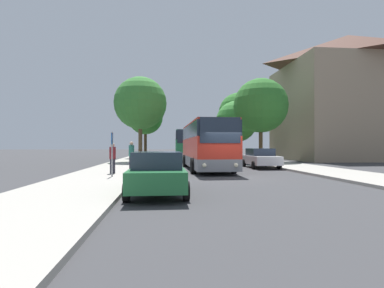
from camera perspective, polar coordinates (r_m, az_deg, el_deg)
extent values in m
plane|color=#38383A|center=(16.97, 6.84, -6.23)|extent=(300.00, 300.00, 0.00)
cube|color=#A39E93|center=(16.93, -17.13, -5.98)|extent=(4.00, 120.00, 0.15)
cube|color=#A39E93|center=(19.67, 27.28, -5.17)|extent=(4.00, 120.00, 0.15)
cube|color=gray|center=(43.41, 27.63, 5.30)|extent=(16.05, 13.24, 12.02)
pyramid|color=#513328|center=(44.91, 27.59, 15.51)|extent=(16.05, 13.24, 3.97)
cube|color=gray|center=(21.98, 2.64, -3.27)|extent=(2.69, 10.55, 0.70)
cube|color=red|center=(21.96, 2.64, -0.64)|extent=(2.69, 10.55, 1.32)
cube|color=#232D3D|center=(21.98, 2.64, 2.32)|extent=(2.72, 10.34, 0.95)
cube|color=red|center=(22.01, 2.64, 3.71)|extent=(2.64, 10.34, 0.12)
cube|color=#232D3D|center=(16.77, 5.40, 2.66)|extent=(2.31, 0.09, 1.45)
sphere|color=#F4EAC1|center=(16.61, 2.37, -4.08)|extent=(0.24, 0.24, 0.24)
sphere|color=#F4EAC1|center=(16.96, 8.40, -4.00)|extent=(0.24, 0.24, 0.24)
cylinder|color=black|center=(18.70, 0.23, -4.16)|extent=(0.31, 1.00, 1.00)
cylinder|color=black|center=(19.15, 7.89, -4.07)|extent=(0.31, 1.00, 1.00)
cylinder|color=black|center=(24.97, -1.38, -3.22)|extent=(0.31, 1.00, 1.00)
cylinder|color=black|center=(25.31, 4.43, -3.18)|extent=(0.31, 1.00, 1.00)
cube|color=silver|center=(36.60, -1.16, -2.13)|extent=(2.84, 10.25, 0.70)
cube|color=#23844C|center=(36.59, -1.16, -0.43)|extent=(2.84, 10.25, 1.47)
cube|color=#232D3D|center=(36.61, -1.16, 1.46)|extent=(2.86, 10.05, 0.95)
cube|color=#23844C|center=(36.63, -1.16, 2.30)|extent=(2.78, 10.04, 0.12)
cube|color=#232D3D|center=(31.49, -0.75, 1.49)|extent=(2.28, 0.13, 1.45)
sphere|color=#F4EAC1|center=(31.44, -2.36, -2.35)|extent=(0.24, 0.24, 0.24)
sphere|color=#F4EAC1|center=(31.53, 0.86, -2.35)|extent=(0.24, 0.24, 0.24)
cylinder|color=black|center=(33.52, -3.09, -2.50)|extent=(0.33, 1.01, 1.00)
cylinder|color=black|center=(33.64, 1.22, -2.50)|extent=(0.33, 1.01, 1.00)
cylinder|color=black|center=(39.63, -3.18, -2.18)|extent=(0.33, 1.01, 1.00)
cylinder|color=black|center=(39.73, 0.47, -2.18)|extent=(0.33, 1.01, 1.00)
cube|color=#236B38|center=(10.76, -6.61, -6.21)|extent=(1.86, 4.32, 0.65)
cube|color=#232D3D|center=(10.54, -6.63, -3.03)|extent=(1.63, 2.25, 0.56)
cylinder|color=black|center=(12.17, -10.89, -7.06)|extent=(0.20, 0.62, 0.62)
cylinder|color=black|center=(12.15, -2.11, -7.08)|extent=(0.20, 0.62, 0.62)
cylinder|color=black|center=(9.54, -12.38, -8.91)|extent=(0.20, 0.62, 0.62)
cylinder|color=black|center=(9.50, -1.12, -8.95)|extent=(0.20, 0.62, 0.62)
cube|color=silver|center=(24.29, 12.93, -2.96)|extent=(2.02, 4.68, 0.66)
cube|color=#232D3D|center=(24.45, 12.80, -1.49)|extent=(1.75, 2.44, 0.57)
cylinder|color=black|center=(23.26, 16.28, -3.88)|extent=(0.21, 0.62, 0.62)
cylinder|color=black|center=(22.65, 11.67, -3.98)|extent=(0.21, 0.62, 0.62)
cylinder|color=black|center=(25.97, 14.03, -3.52)|extent=(0.21, 0.62, 0.62)
cylinder|color=black|center=(25.43, 9.87, -3.59)|extent=(0.21, 0.62, 0.62)
cylinder|color=gray|center=(16.02, -14.98, -1.89)|extent=(0.08, 0.08, 2.31)
cube|color=#1E56A3|center=(16.02, -14.97, 0.98)|extent=(0.03, 0.45, 0.60)
cylinder|color=#23232D|center=(20.27, -11.46, -3.59)|extent=(0.30, 0.30, 0.89)
cylinder|color=#236656|center=(20.24, -11.46, -1.28)|extent=(0.36, 0.36, 0.74)
sphere|color=tan|center=(20.24, -11.46, 0.11)|extent=(0.24, 0.24, 0.24)
cylinder|color=#23232D|center=(17.84, -14.90, -4.11)|extent=(0.30, 0.30, 0.84)
cylinder|color=maroon|center=(17.80, -14.89, -1.65)|extent=(0.36, 0.36, 0.70)
sphere|color=tan|center=(17.80, -14.89, -0.16)|extent=(0.23, 0.23, 0.23)
cylinder|color=#47331E|center=(40.53, -8.87, 0.00)|extent=(0.40, 0.40, 3.73)
sphere|color=#2D7028|center=(40.72, -8.87, 5.09)|extent=(4.65, 4.65, 4.65)
cylinder|color=brown|center=(31.04, -9.81, 0.35)|extent=(0.40, 0.40, 3.97)
sphere|color=#387F33|center=(31.35, -9.80, 7.68)|extent=(5.38, 5.38, 5.38)
cylinder|color=#47331E|center=(43.58, 8.94, 0.25)|extent=(0.40, 0.40, 4.15)
sphere|color=#2D7028|center=(43.84, 8.93, 5.84)|extent=(5.86, 5.86, 5.86)
cylinder|color=#513D23|center=(31.91, 12.96, 0.08)|extent=(0.40, 0.40, 3.69)
sphere|color=#2D7028|center=(32.19, 12.95, 7.15)|extent=(5.64, 5.64, 5.64)
cylinder|color=brown|center=(39.92, 8.46, -0.66)|extent=(0.40, 0.40, 2.79)
sphere|color=#387F33|center=(40.06, 8.46, 4.26)|extent=(5.45, 5.45, 5.45)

